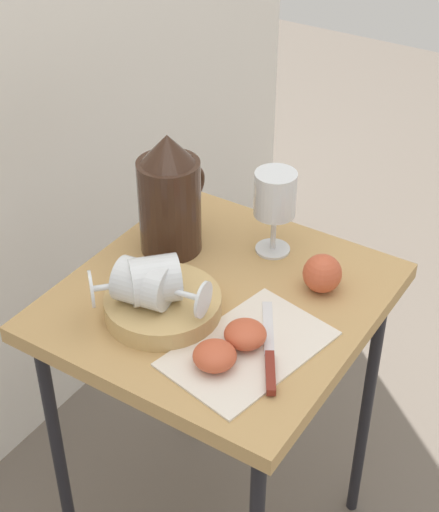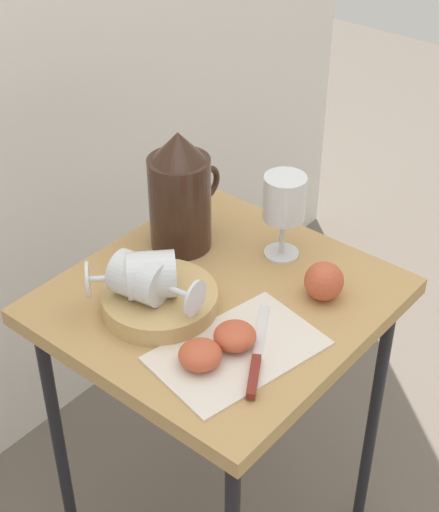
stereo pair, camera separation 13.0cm
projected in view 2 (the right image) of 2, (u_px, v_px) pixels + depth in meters
table at (220, 324)px, 1.39m from camera, size 0.53×0.50×0.67m
linen_napkin at (238, 351)px, 1.23m from camera, size 0.29×0.21×0.00m
basket_tray at (160, 301)px, 1.30m from camera, size 0.19×0.19×0.03m
pitcher at (180, 201)px, 1.41m from camera, size 0.16×0.11×0.23m
wine_glass_upright at (284, 202)px, 1.38m from camera, size 0.08×0.08×0.16m
wine_glass_tipped_near at (142, 278)px, 1.26m from camera, size 0.09×0.16×0.07m
wine_glass_tipped_far at (149, 275)px, 1.27m from camera, size 0.15×0.15×0.08m
apple_half_left at (200, 355)px, 1.19m from camera, size 0.07×0.07×0.04m
apple_half_right at (235, 336)px, 1.23m from camera, size 0.07×0.07×0.04m
apple_whole at (324, 281)px, 1.32m from camera, size 0.07×0.07×0.07m
knife at (256, 362)px, 1.20m from camera, size 0.19×0.12×0.01m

